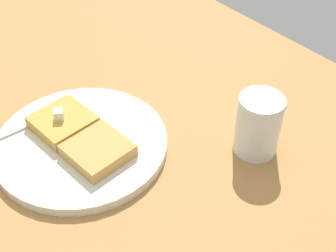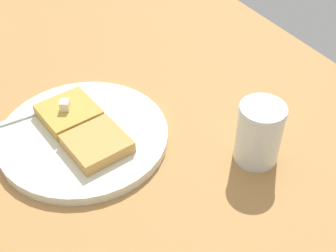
# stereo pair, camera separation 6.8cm
# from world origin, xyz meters

# --- Properties ---
(table_surface) EXTENTS (1.10, 1.10, 0.03)m
(table_surface) POSITION_xyz_m (0.00, 0.00, 0.01)
(table_surface) COLOR #AB7A42
(table_surface) RESTS_ON ground
(plate) EXTENTS (0.26, 0.26, 0.01)m
(plate) POSITION_xyz_m (0.07, 0.06, 0.04)
(plate) COLOR silver
(plate) RESTS_ON table_surface
(toast_slice_left) EXTENTS (0.09, 0.09, 0.02)m
(toast_slice_left) POSITION_xyz_m (0.03, 0.06, 0.05)
(toast_slice_left) COLOR gold
(toast_slice_left) RESTS_ON plate
(toast_slice_middle) EXTENTS (0.09, 0.09, 0.02)m
(toast_slice_middle) POSITION_xyz_m (0.11, 0.07, 0.05)
(toast_slice_middle) COLOR tan
(toast_slice_middle) RESTS_ON plate
(butter_pat_primary) EXTENTS (0.02, 0.02, 0.02)m
(butter_pat_primary) POSITION_xyz_m (0.03, 0.06, 0.07)
(butter_pat_primary) COLOR #F4EAC4
(butter_pat_primary) RESTS_ON toast_slice_left
(fork) EXTENTS (0.02, 0.16, 0.00)m
(fork) POSITION_xyz_m (-0.01, 0.02, 0.05)
(fork) COLOR silver
(fork) RESTS_ON plate
(syrup_jar) EXTENTS (0.07, 0.07, 0.10)m
(syrup_jar) POSITION_xyz_m (0.24, 0.26, 0.07)
(syrup_jar) COLOR #5D2808
(syrup_jar) RESTS_ON table_surface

